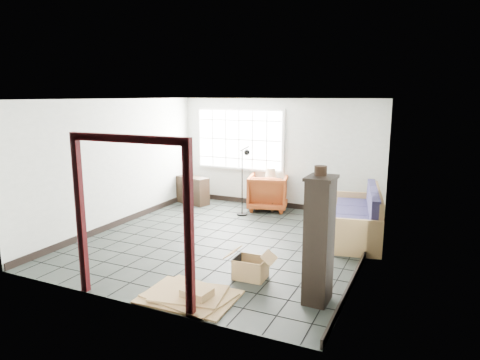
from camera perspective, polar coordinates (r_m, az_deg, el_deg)
The scene contains 15 objects.
ground at distance 8.08m, azimuth -1.71°, elevation -8.03°, with size 5.50×5.50×0.00m, color black.
room_shell at distance 7.72m, azimuth -1.68°, elevation 3.88°, with size 5.02×5.52×2.61m.
window_panel at distance 10.55m, azimuth -0.05°, elevation 5.43°, with size 2.32×0.08×1.52m.
doorway_trim at distance 5.51m, azimuth -14.45°, elevation -2.63°, with size 1.80×0.08×2.20m.
futon_sofa at distance 8.44m, azimuth 15.73°, elevation -5.15°, with size 1.20×2.27×0.96m.
armchair at distance 10.12m, azimuth 3.78°, elevation -1.40°, with size 0.89×0.83×0.92m, color brown.
side_table at distance 10.11m, azimuth 3.91°, elevation -1.35°, with size 0.59×0.59×0.57m.
table_lamp at distance 10.07m, azimuth 4.15°, elevation 0.87°, with size 0.33×0.33×0.42m.
projector at distance 9.99m, azimuth 4.11°, elevation -0.61°, with size 0.35×0.32×0.10m.
floor_lamp at distance 9.43m, azimuth 0.58°, elevation 0.12°, with size 0.42×0.40×1.59m.
console_shelf at distance 10.74m, azimuth -6.32°, elevation -1.36°, with size 0.93×0.58×0.68m.
tall_shelf at distance 5.61m, azimuth 10.50°, elevation -7.80°, with size 0.36×0.46×1.68m.
pot at distance 5.46m, azimuth 10.69°, elevation 1.24°, with size 0.20×0.20×0.12m.
open_box at distance 6.47m, azimuth 1.41°, elevation -11.65°, with size 0.76×0.39×0.42m.
cardboard_pile at distance 5.94m, azimuth -6.65°, elevation -14.98°, with size 1.28×0.98×0.18m.
Camera 1 is at (3.42, -6.82, 2.67)m, focal length 32.00 mm.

